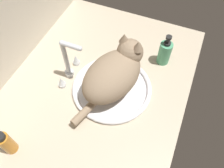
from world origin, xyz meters
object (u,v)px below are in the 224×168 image
at_px(faucet, 68,63).
at_px(cat, 115,72).
at_px(sink_basin, 112,88).
at_px(soap_pump_bottle, 165,52).
at_px(amber_bottle, 6,143).

distance_m(faucet, cat, 0.21).
height_order(sink_basin, cat, cat).
relative_size(faucet, soap_pump_bottle, 1.34).
distance_m(sink_basin, amber_bottle, 0.47).
bearing_deg(cat, amber_bottle, 148.38).
relative_size(faucet, amber_bottle, 1.72).
relative_size(sink_basin, cat, 0.86).
xyz_separation_m(sink_basin, cat, (0.02, -0.01, 0.09)).
bearing_deg(sink_basin, amber_bottle, 147.69).
height_order(sink_basin, amber_bottle, amber_bottle).
relative_size(cat, amber_bottle, 3.23).
height_order(amber_bottle, soap_pump_bottle, soap_pump_bottle).
height_order(cat, amber_bottle, cat).
xyz_separation_m(sink_basin, amber_bottle, (-0.39, 0.25, 0.05)).
height_order(sink_basin, soap_pump_bottle, soap_pump_bottle).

